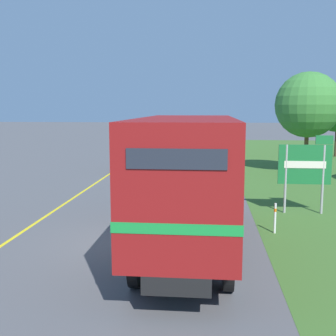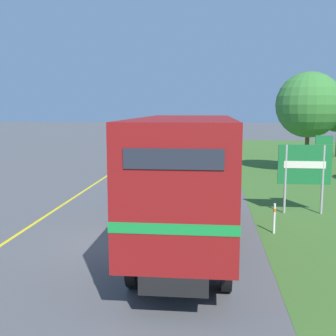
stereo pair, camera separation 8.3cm
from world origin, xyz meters
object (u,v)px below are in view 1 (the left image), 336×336
object	(u,v)px
highway_sign	(306,166)
roadside_tree_mid	(308,105)
horse_trailer_truck	(188,176)
delineator_post	(275,217)
lead_car_white	(142,154)

from	to	relation	value
highway_sign	roadside_tree_mid	size ratio (longest dim) A/B	0.48
horse_trailer_truck	roadside_tree_mid	size ratio (longest dim) A/B	1.50
delineator_post	roadside_tree_mid	bearing A→B (deg)	73.78
horse_trailer_truck	lead_car_white	size ratio (longest dim) A/B	1.98
horse_trailer_truck	delineator_post	size ratio (longest dim) A/B	9.38
roadside_tree_mid	delineator_post	bearing A→B (deg)	-106.22
lead_car_white	highway_sign	world-z (taller)	highway_sign
lead_car_white	highway_sign	bearing A→B (deg)	-52.12
horse_trailer_truck	delineator_post	bearing A→B (deg)	32.50
roadside_tree_mid	delineator_post	distance (m)	13.67
lead_car_white	horse_trailer_truck	bearing A→B (deg)	-75.86
delineator_post	highway_sign	bearing A→B (deg)	61.32
highway_sign	roadside_tree_mid	distance (m)	10.52
horse_trailer_truck	highway_sign	world-z (taller)	horse_trailer_truck
lead_car_white	delineator_post	distance (m)	13.92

